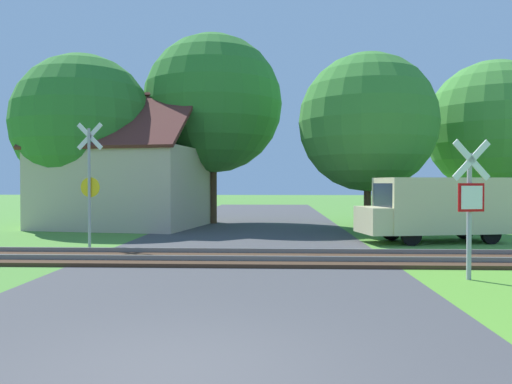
{
  "coord_description": "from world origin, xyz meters",
  "views": [
    {
      "loc": [
        1.08,
        -5.17,
        2.06
      ],
      "look_at": [
        0.5,
        9.06,
        1.8
      ],
      "focal_mm": 35.0,
      "sensor_mm": 36.0,
      "label": 1
    }
  ],
  "objects_px": {
    "crossing_sign_far": "(90,179)",
    "tree_right": "(368,123)",
    "stop_sign_near": "(470,201)",
    "tree_center": "(213,104)",
    "tree_left": "(83,124)",
    "tree_far": "(493,127)",
    "mail_truck": "(435,207)",
    "house": "(128,184)"
  },
  "relations": [
    {
      "from": "crossing_sign_far",
      "to": "tree_right",
      "type": "distance_m",
      "value": 11.79
    },
    {
      "from": "stop_sign_near",
      "to": "tree_center",
      "type": "bearing_deg",
      "value": -76.54
    },
    {
      "from": "stop_sign_near",
      "to": "tree_left",
      "type": "height_order",
      "value": "tree_left"
    },
    {
      "from": "tree_far",
      "to": "tree_center",
      "type": "bearing_deg",
      "value": 176.58
    },
    {
      "from": "tree_center",
      "to": "mail_truck",
      "type": "relative_size",
      "value": 1.85
    },
    {
      "from": "tree_right",
      "to": "tree_far",
      "type": "bearing_deg",
      "value": 23.54
    },
    {
      "from": "tree_right",
      "to": "tree_far",
      "type": "xyz_separation_m",
      "value": [
        6.5,
        2.83,
        0.09
      ]
    },
    {
      "from": "crossing_sign_far",
      "to": "mail_truck",
      "type": "xyz_separation_m",
      "value": [
        11.46,
        1.85,
        -0.96
      ]
    },
    {
      "from": "mail_truck",
      "to": "stop_sign_near",
      "type": "bearing_deg",
      "value": 157.09
    },
    {
      "from": "stop_sign_near",
      "to": "tree_right",
      "type": "bearing_deg",
      "value": -102.3
    },
    {
      "from": "crossing_sign_far",
      "to": "tree_far",
      "type": "height_order",
      "value": "tree_far"
    },
    {
      "from": "tree_left",
      "to": "mail_truck",
      "type": "bearing_deg",
      "value": -20.69
    },
    {
      "from": "mail_truck",
      "to": "tree_right",
      "type": "bearing_deg",
      "value": 9.87
    },
    {
      "from": "tree_right",
      "to": "tree_center",
      "type": "height_order",
      "value": "tree_center"
    },
    {
      "from": "crossing_sign_far",
      "to": "mail_truck",
      "type": "relative_size",
      "value": 0.77
    },
    {
      "from": "crossing_sign_far",
      "to": "house",
      "type": "relative_size",
      "value": 0.49
    },
    {
      "from": "tree_left",
      "to": "tree_right",
      "type": "bearing_deg",
      "value": -6.11
    },
    {
      "from": "stop_sign_near",
      "to": "tree_right",
      "type": "distance_m",
      "value": 11.32
    },
    {
      "from": "stop_sign_near",
      "to": "tree_far",
      "type": "relative_size",
      "value": 0.38
    },
    {
      "from": "tree_far",
      "to": "house",
      "type": "bearing_deg",
      "value": -176.72
    },
    {
      "from": "mail_truck",
      "to": "tree_left",
      "type": "bearing_deg",
      "value": 58.1
    },
    {
      "from": "house",
      "to": "tree_center",
      "type": "xyz_separation_m",
      "value": [
        3.85,
        1.82,
        4.05
      ]
    },
    {
      "from": "tree_far",
      "to": "tree_center",
      "type": "height_order",
      "value": "tree_center"
    },
    {
      "from": "stop_sign_near",
      "to": "house",
      "type": "xyz_separation_m",
      "value": [
        -11.16,
        12.75,
        0.34
      ]
    },
    {
      "from": "tree_left",
      "to": "mail_truck",
      "type": "distance_m",
      "value": 15.94
    },
    {
      "from": "tree_left",
      "to": "tree_center",
      "type": "height_order",
      "value": "tree_center"
    },
    {
      "from": "tree_right",
      "to": "mail_truck",
      "type": "height_order",
      "value": "tree_right"
    },
    {
      "from": "tree_right",
      "to": "tree_far",
      "type": "height_order",
      "value": "tree_far"
    },
    {
      "from": "tree_right",
      "to": "tree_center",
      "type": "distance_m",
      "value": 8.14
    },
    {
      "from": "tree_right",
      "to": "mail_truck",
      "type": "bearing_deg",
      "value": -68.93
    },
    {
      "from": "tree_center",
      "to": "mail_truck",
      "type": "xyz_separation_m",
      "value": [
        8.72,
        -7.75,
        -4.83
      ]
    },
    {
      "from": "tree_right",
      "to": "mail_truck",
      "type": "distance_m",
      "value": 5.57
    },
    {
      "from": "tree_left",
      "to": "crossing_sign_far",
      "type": "bearing_deg",
      "value": -67.29
    },
    {
      "from": "stop_sign_near",
      "to": "house",
      "type": "height_order",
      "value": "house"
    },
    {
      "from": "stop_sign_near",
      "to": "mail_truck",
      "type": "bearing_deg",
      "value": -114.89
    },
    {
      "from": "stop_sign_near",
      "to": "tree_far",
      "type": "bearing_deg",
      "value": -127.89
    },
    {
      "from": "tree_far",
      "to": "crossing_sign_far",
      "type": "bearing_deg",
      "value": -151.8
    },
    {
      "from": "house",
      "to": "tree_left",
      "type": "bearing_deg",
      "value": -157.85
    },
    {
      "from": "stop_sign_near",
      "to": "house",
      "type": "distance_m",
      "value": 16.95
    },
    {
      "from": "crossing_sign_far",
      "to": "tree_left",
      "type": "xyz_separation_m",
      "value": [
        -3.07,
        7.34,
        2.61
      ]
    },
    {
      "from": "tree_far",
      "to": "tree_center",
      "type": "relative_size",
      "value": 0.83
    },
    {
      "from": "house",
      "to": "tree_left",
      "type": "xyz_separation_m",
      "value": [
        -1.96,
        -0.44,
        2.79
      ]
    }
  ]
}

